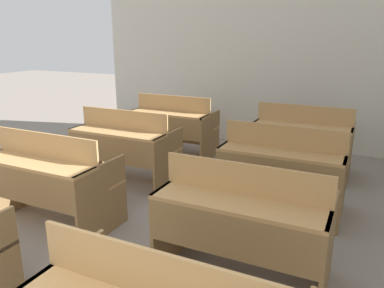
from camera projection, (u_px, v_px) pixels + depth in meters
wall_back at (262, 56)px, 6.11m from camera, size 5.91×0.06×2.93m
bench_second_left at (48, 178)px, 3.55m from camera, size 1.22×0.69×0.93m
bench_second_right at (243, 221)px, 2.73m from camera, size 1.22×0.69×0.93m
bench_third_left at (125, 146)px, 4.62m from camera, size 1.22×0.69×0.93m
bench_third_right at (282, 168)px, 3.84m from camera, size 1.22×0.69×0.93m
bench_back_left at (173, 125)px, 5.72m from camera, size 1.22×0.69×0.93m
bench_back_right at (302, 139)px, 4.93m from camera, size 1.22×0.69×0.93m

